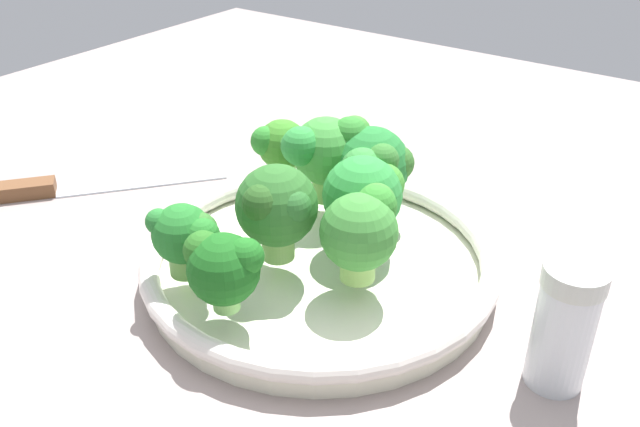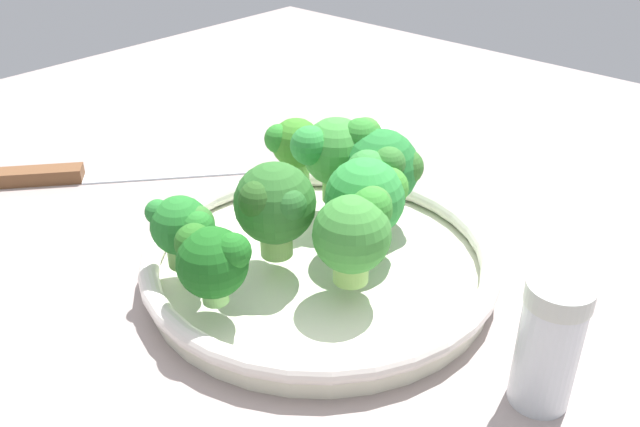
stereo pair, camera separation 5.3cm
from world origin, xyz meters
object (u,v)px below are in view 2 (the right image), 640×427
object	(u,v)px
broccoli_floret_6	(382,169)
knife	(83,175)
broccoli_floret_3	(212,260)
garlic_bulb	(377,143)
bowl	(320,261)
broccoli_floret_2	(294,145)
broccoli_floret_5	(356,231)
broccoli_floret_7	(184,227)
broccoli_floret_1	(274,203)
broccoli_floret_0	(338,150)
broccoli_floret_4	(368,194)
pepper_shaker	(549,344)

from	to	relation	value
broccoli_floret_6	knife	distance (cm)	32.72
broccoli_floret_3	garlic_bulb	bearing A→B (deg)	16.44
bowl	broccoli_floret_6	bearing A→B (deg)	0.50
broccoli_floret_2	garlic_bulb	xyz separation A→B (cm)	(13.57, 0.75, -4.54)
broccoli_floret_2	broccoli_floret_5	distance (cm)	15.82
broccoli_floret_6	garlic_bulb	world-z (taller)	broccoli_floret_6
broccoli_floret_3	broccoli_floret_7	size ratio (longest dim) A/B	1.03
broccoli_floret_1	broccoli_floret_5	bearing A→B (deg)	-75.90
broccoli_floret_0	broccoli_floret_4	xyz separation A→B (cm)	(-2.89, -5.66, -1.10)
broccoli_floret_3	broccoli_floret_2	bearing A→B (deg)	26.15
broccoli_floret_5	broccoli_floret_7	bearing A→B (deg)	124.51
broccoli_floret_4	broccoli_floret_1	bearing A→B (deg)	152.73
broccoli_floret_1	broccoli_floret_5	world-z (taller)	broccoli_floret_1
broccoli_floret_7	knife	bearing A→B (deg)	78.22
broccoli_floret_2	broccoli_floret_7	bearing A→B (deg)	-168.20
broccoli_floret_2	broccoli_floret_6	world-z (taller)	broccoli_floret_6
broccoli_floret_0	broccoli_floret_7	world-z (taller)	broccoli_floret_0
broccoli_floret_6	broccoli_floret_5	bearing A→B (deg)	-152.80
broccoli_floret_4	pepper_shaker	bearing A→B (deg)	-103.95
broccoli_floret_1	broccoli_floret_7	size ratio (longest dim) A/B	1.36
bowl	garlic_bulb	xyz separation A→B (cm)	(19.96, 9.68, 0.85)
broccoli_floret_2	broccoli_floret_7	xyz separation A→B (cm)	(-15.14, -3.16, -0.57)
broccoli_floret_1	broccoli_floret_7	bearing A→B (deg)	144.81
broccoli_floret_2	broccoli_floret_6	distance (cm)	9.00
bowl	knife	size ratio (longest dim) A/B	1.30
broccoli_floret_6	pepper_shaker	size ratio (longest dim) A/B	0.80
broccoli_floret_7	bowl	bearing A→B (deg)	-33.36
knife	broccoli_floret_0	bearing A→B (deg)	-68.40
broccoli_floret_5	garlic_bulb	xyz separation A→B (cm)	(21.45, 14.48, -4.68)
broccoli_floret_2	knife	distance (cm)	24.18
broccoli_floret_2	broccoli_floret_5	world-z (taller)	broccoli_floret_5
broccoli_floret_0	broccoli_floret_5	distance (cm)	11.94
broccoli_floret_1	broccoli_floret_3	world-z (taller)	broccoli_floret_1
pepper_shaker	broccoli_floret_7	bearing A→B (deg)	107.57
knife	broccoli_floret_5	bearing A→B (deg)	-86.36
bowl	broccoli_floret_2	size ratio (longest dim) A/B	4.48
knife	broccoli_floret_2	bearing A→B (deg)	-64.39
broccoli_floret_3	garlic_bulb	size ratio (longest dim) A/B	1.25
broccoli_floret_7	garlic_bulb	bearing A→B (deg)	7.77
broccoli_floret_6	pepper_shaker	bearing A→B (deg)	-113.88
broccoli_floret_1	broccoli_floret_5	xyz separation A→B (cm)	(1.66, -6.61, -0.50)
broccoli_floret_2	garlic_bulb	size ratio (longest dim) A/B	1.37
broccoli_floret_4	knife	size ratio (longest dim) A/B	0.31
broccoli_floret_2	broccoli_floret_6	size ratio (longest dim) A/B	0.88
broccoli_floret_0	broccoli_floret_1	world-z (taller)	broccoli_floret_0
broccoli_floret_3	knife	size ratio (longest dim) A/B	0.27
broccoli_floret_3	broccoli_floret_5	distance (cm)	10.37
garlic_bulb	bowl	bearing A→B (deg)	-154.14
broccoli_floret_2	pepper_shaker	world-z (taller)	broccoli_floret_2
broccoli_floret_7	pepper_shaker	distance (cm)	26.65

